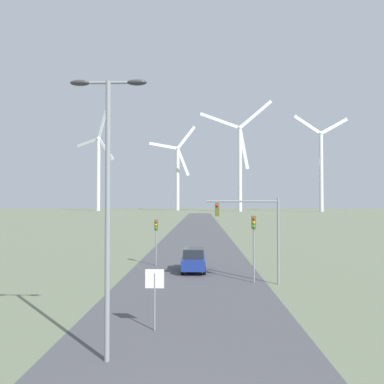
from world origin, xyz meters
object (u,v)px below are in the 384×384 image
Objects in this scene: traffic_light_mast_overhead at (252,222)px; streetlamp at (108,184)px; traffic_light_post_near_left at (156,232)px; car_approaching at (194,260)px; stop_sign_near at (155,288)px; wind_turbine_right at (321,163)px; wind_turbine_center at (240,159)px; traffic_light_post_near_right at (254,234)px; wind_turbine_far_left at (98,166)px; wind_turbine_left at (178,171)px.

streetlamp is at bearing -118.76° from traffic_light_mast_overhead.
traffic_light_mast_overhead is (7.28, -7.09, 1.26)m from traffic_light_post_near_left.
car_approaching is at bearing 80.87° from streetlamp.
stop_sign_near is 10.76m from traffic_light_mast_overhead.
car_approaching is at bearing -110.62° from wind_turbine_right.
wind_turbine_center is at bearing 82.98° from stop_sign_near.
wind_turbine_center reaches higher than traffic_light_post_near_right.
car_approaching is 0.07× the size of wind_turbine_center.
wind_turbine_left is (46.56, 12.38, -2.15)m from wind_turbine_far_left.
wind_turbine_right is at bearing 70.96° from traffic_light_post_near_right.
wind_turbine_far_left is at bearing -165.12° from wind_turbine_left.
streetlamp reaches higher than traffic_light_post_near_right.
car_approaching is at bearing -97.10° from wind_turbine_center.
traffic_light_post_near_left is 202.75m from wind_turbine_left.
wind_turbine_left is (-11.38, 220.52, 18.34)m from streetlamp.
wind_turbine_right is (67.82, 189.96, 24.65)m from stop_sign_near.
wind_turbine_right reaches higher than traffic_light_post_near_left.
traffic_light_post_near_left is at bearing -86.94° from wind_turbine_left.
traffic_light_post_near_left is 9.94m from traffic_light_post_near_right.
traffic_light_post_near_right reaches higher than traffic_light_post_near_left.
car_approaching is at bearing -72.46° from wind_turbine_far_left.
traffic_light_post_near_right is (5.55, 9.52, 1.47)m from stop_sign_near.
stop_sign_near is 16.25m from traffic_light_post_near_left.
wind_turbine_far_left reaches higher than streetlamp.
wind_turbine_right reaches higher than traffic_light_post_near_right.
wind_turbine_far_left is at bearing 105.56° from streetlamp.
traffic_light_mast_overhead is at bearing -95.70° from wind_turbine_center.
wind_turbine_far_left reaches higher than traffic_light_mast_overhead.
traffic_light_post_near_left is at bearing -73.13° from wind_turbine_far_left.
wind_turbine_far_left is (-64.75, 195.53, 23.29)m from traffic_light_post_near_right.
stop_sign_near is 0.05× the size of wind_turbine_right.
wind_turbine_right reaches higher than streetlamp.
wind_turbine_far_left is at bearing 108.24° from traffic_light_mast_overhead.
stop_sign_near is 0.66× the size of traffic_light_post_near_left.
wind_turbine_far_left reaches higher than wind_turbine_left.
car_approaching is 202.63m from wind_turbine_far_left.
traffic_light_post_near_left is 188.78m from wind_turbine_right.
wind_turbine_center is at bearing 84.30° from traffic_light_mast_overhead.
wind_turbine_right is (62.26, 180.44, 23.19)m from traffic_light_post_near_right.
stop_sign_near is 0.05× the size of wind_turbine_left.
wind_turbine_center is at bearing 82.90° from car_approaching.
wind_turbine_center is at bearing 84.33° from traffic_light_post_near_right.
car_approaching is (2.65, 16.49, -5.16)m from streetlamp.
traffic_light_mast_overhead is 0.11× the size of wind_turbine_left.
streetlamp is 217.03m from wind_turbine_far_left.
traffic_light_post_near_right is at bearing -85.00° from wind_turbine_left.
traffic_light_mast_overhead is 0.10× the size of wind_turbine_far_left.
streetlamp is at bearing -99.13° from car_approaching.
wind_turbine_left is 85.03m from wind_turbine_right.
traffic_light_post_near_right is at bearing -109.04° from wind_turbine_right.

